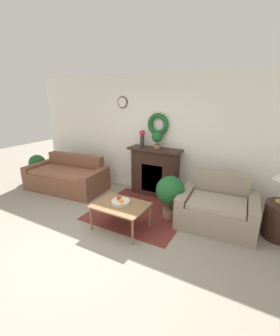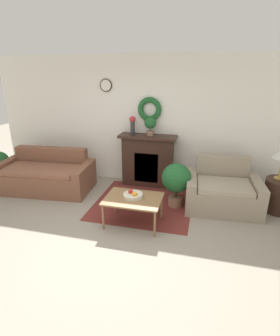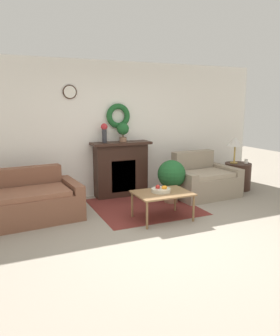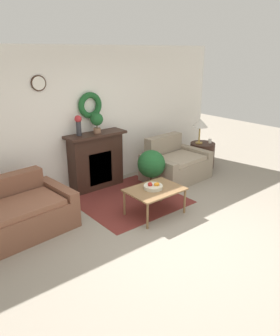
{
  "view_description": "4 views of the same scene",
  "coord_description": "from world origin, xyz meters",
  "px_view_note": "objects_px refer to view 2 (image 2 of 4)",
  "views": [
    {
      "loc": [
        2.21,
        -2.07,
        2.19
      ],
      "look_at": [
        0.18,
        1.6,
        0.87
      ],
      "focal_mm": 24.0,
      "sensor_mm": 36.0,
      "label": 1
    },
    {
      "loc": [
        1.27,
        -2.83,
        2.36
      ],
      "look_at": [
        0.23,
        1.29,
        0.79
      ],
      "focal_mm": 28.0,
      "sensor_mm": 36.0,
      "label": 2
    },
    {
      "loc": [
        -2.15,
        -3.76,
        1.87
      ],
      "look_at": [
        0.06,
        1.27,
        0.79
      ],
      "focal_mm": 35.0,
      "sensor_mm": 36.0,
      "label": 3
    },
    {
      "loc": [
        -3.08,
        -2.87,
        2.61
      ],
      "look_at": [
        0.31,
        1.24,
        0.68
      ],
      "focal_mm": 35.0,
      "sensor_mm": 36.0,
      "label": 4
    }
  ],
  "objects_px": {
    "fireplace": "(148,160)",
    "fruit_bowl": "(133,195)",
    "potted_plant_on_mantel": "(150,124)",
    "couch_left": "(46,175)",
    "potted_plant_floor_by_loveseat": "(176,180)",
    "vase_on_mantel_left": "(133,124)",
    "coffee_table": "(133,200)",
    "loveseat_right": "(222,191)"
  },
  "relations": [
    {
      "from": "loveseat_right",
      "to": "couch_left",
      "type": "bearing_deg",
      "value": 177.79
    },
    {
      "from": "couch_left",
      "to": "loveseat_right",
      "type": "bearing_deg",
      "value": -3.72
    },
    {
      "from": "fireplace",
      "to": "couch_left",
      "type": "height_order",
      "value": "fireplace"
    },
    {
      "from": "fireplace",
      "to": "coffee_table",
      "type": "xyz_separation_m",
      "value": [
        0.12,
        -1.6,
        -0.15
      ]
    },
    {
      "from": "coffee_table",
      "to": "fruit_bowl",
      "type": "xyz_separation_m",
      "value": [
        -0.01,
        0.03,
        0.08
      ]
    },
    {
      "from": "loveseat_right",
      "to": "coffee_table",
      "type": "distance_m",
      "value": 1.71
    },
    {
      "from": "vase_on_mantel_left",
      "to": "potted_plant_on_mantel",
      "type": "height_order",
      "value": "potted_plant_on_mantel"
    },
    {
      "from": "potted_plant_on_mantel",
      "to": "couch_left",
      "type": "bearing_deg",
      "value": -160.94
    },
    {
      "from": "coffee_table",
      "to": "fruit_bowl",
      "type": "relative_size",
      "value": 2.88
    },
    {
      "from": "coffee_table",
      "to": "potted_plant_floor_by_loveseat",
      "type": "relative_size",
      "value": 1.1
    },
    {
      "from": "loveseat_right",
      "to": "vase_on_mantel_left",
      "type": "relative_size",
      "value": 3.59
    },
    {
      "from": "fruit_bowl",
      "to": "potted_plant_on_mantel",
      "type": "bearing_deg",
      "value": 92.16
    },
    {
      "from": "vase_on_mantel_left",
      "to": "couch_left",
      "type": "bearing_deg",
      "value": -156.51
    },
    {
      "from": "fruit_bowl",
      "to": "potted_plant_floor_by_loveseat",
      "type": "height_order",
      "value": "potted_plant_floor_by_loveseat"
    },
    {
      "from": "potted_plant_floor_by_loveseat",
      "to": "vase_on_mantel_left",
      "type": "bearing_deg",
      "value": 141.26
    },
    {
      "from": "fireplace",
      "to": "fruit_bowl",
      "type": "xyz_separation_m",
      "value": [
        0.11,
        -1.58,
        -0.07
      ]
    },
    {
      "from": "fruit_bowl",
      "to": "potted_plant_on_mantel",
      "type": "distance_m",
      "value": 1.78
    },
    {
      "from": "vase_on_mantel_left",
      "to": "potted_plant_floor_by_loveseat",
      "type": "height_order",
      "value": "vase_on_mantel_left"
    },
    {
      "from": "couch_left",
      "to": "fruit_bowl",
      "type": "relative_size",
      "value": 6.38
    },
    {
      "from": "loveseat_right",
      "to": "fruit_bowl",
      "type": "bearing_deg",
      "value": -150.72
    },
    {
      "from": "coffee_table",
      "to": "vase_on_mantel_left",
      "type": "distance_m",
      "value": 1.91
    },
    {
      "from": "fireplace",
      "to": "fruit_bowl",
      "type": "bearing_deg",
      "value": -86.14
    },
    {
      "from": "potted_plant_on_mantel",
      "to": "coffee_table",
      "type": "bearing_deg",
      "value": -87.43
    },
    {
      "from": "couch_left",
      "to": "loveseat_right",
      "type": "height_order",
      "value": "loveseat_right"
    },
    {
      "from": "vase_on_mantel_left",
      "to": "potted_plant_on_mantel",
      "type": "distance_m",
      "value": 0.38
    },
    {
      "from": "fireplace",
      "to": "vase_on_mantel_left",
      "type": "height_order",
      "value": "vase_on_mantel_left"
    },
    {
      "from": "coffee_table",
      "to": "potted_plant_floor_by_loveseat",
      "type": "bearing_deg",
      "value": 52.25
    },
    {
      "from": "fruit_bowl",
      "to": "vase_on_mantel_left",
      "type": "distance_m",
      "value": 1.85
    },
    {
      "from": "potted_plant_floor_by_loveseat",
      "to": "fruit_bowl",
      "type": "bearing_deg",
      "value": -129.31
    },
    {
      "from": "potted_plant_on_mantel",
      "to": "potted_plant_floor_by_loveseat",
      "type": "height_order",
      "value": "potted_plant_on_mantel"
    },
    {
      "from": "coffee_table",
      "to": "fireplace",
      "type": "bearing_deg",
      "value": 94.24
    },
    {
      "from": "loveseat_right",
      "to": "potted_plant_floor_by_loveseat",
      "type": "bearing_deg",
      "value": -171.02
    },
    {
      "from": "vase_on_mantel_left",
      "to": "potted_plant_floor_by_loveseat",
      "type": "relative_size",
      "value": 0.46
    },
    {
      "from": "fruit_bowl",
      "to": "potted_plant_floor_by_loveseat",
      "type": "xyz_separation_m",
      "value": [
        0.61,
        0.74,
        0.03
      ]
    },
    {
      "from": "fruit_bowl",
      "to": "potted_plant_floor_by_loveseat",
      "type": "bearing_deg",
      "value": 50.69
    },
    {
      "from": "fireplace",
      "to": "potted_plant_on_mantel",
      "type": "xyz_separation_m",
      "value": [
        0.05,
        -0.01,
        0.79
      ]
    },
    {
      "from": "couch_left",
      "to": "potted_plant_floor_by_loveseat",
      "type": "relative_size",
      "value": 2.43
    },
    {
      "from": "fruit_bowl",
      "to": "vase_on_mantel_left",
      "type": "relative_size",
      "value": 0.83
    },
    {
      "from": "fireplace",
      "to": "couch_left",
      "type": "relative_size",
      "value": 0.6
    },
    {
      "from": "loveseat_right",
      "to": "coffee_table",
      "type": "bearing_deg",
      "value": -149.74
    },
    {
      "from": "couch_left",
      "to": "coffee_table",
      "type": "bearing_deg",
      "value": -26.96
    },
    {
      "from": "fireplace",
      "to": "potted_plant_floor_by_loveseat",
      "type": "distance_m",
      "value": 1.1
    }
  ]
}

